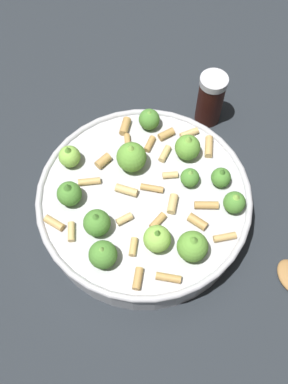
# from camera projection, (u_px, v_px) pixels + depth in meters

# --- Properties ---
(ground_plane) EXTENTS (2.40, 2.40, 0.00)m
(ground_plane) POSITION_uv_depth(u_px,v_px,m) (144.00, 213.00, 0.70)
(ground_plane) COLOR #23282D
(cooking_pan) EXTENTS (0.31, 0.31, 0.11)m
(cooking_pan) POSITION_uv_depth(u_px,v_px,m) (144.00, 202.00, 0.66)
(cooking_pan) COLOR #B7B7BC
(cooking_pan) RESTS_ON ground
(pepper_shaker) EXTENTS (0.04, 0.04, 0.10)m
(pepper_shaker) POSITION_uv_depth(u_px,v_px,m) (210.00, 99.00, 0.74)
(pepper_shaker) COLOR #33140F
(pepper_shaker) RESTS_ON ground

